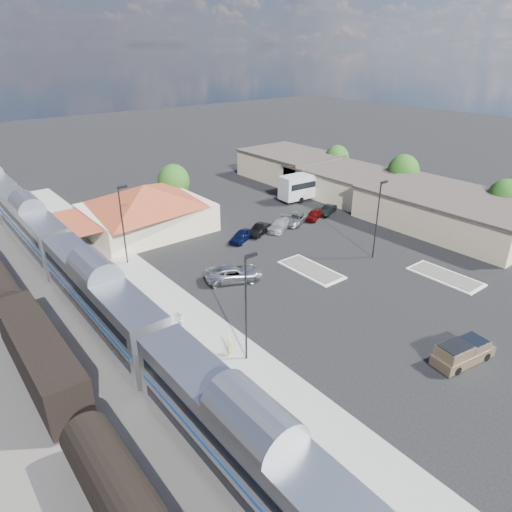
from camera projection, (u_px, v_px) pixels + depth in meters
ground at (297, 288)px, 46.09m from camera, size 280.00×280.00×0.00m
railbed at (59, 325)px, 39.90m from camera, size 16.00×100.00×0.12m
platform at (162, 302)px, 43.54m from camera, size 5.50×92.00×0.18m
passenger_train at (100, 299)px, 38.44m from camera, size 3.00×104.00×5.55m
freight_cars at (40, 358)px, 32.71m from camera, size 2.80×46.00×4.00m
station_depot at (146, 208)px, 59.26m from camera, size 18.35×12.24×6.20m
buildings_east at (366, 187)px, 71.10m from camera, size 14.40×51.40×4.80m
traffic_island_south at (311, 270)px, 49.73m from camera, size 3.30×7.50×0.21m
traffic_island_north at (445, 276)px, 48.27m from camera, size 3.30×7.50×0.21m
lamp_plat_s at (247, 300)px, 33.43m from camera, size 1.08×0.25×9.00m
lamp_plat_n at (123, 219)px, 49.06m from camera, size 1.08×0.25×9.00m
lamp_lot at (378, 214)px, 50.68m from camera, size 1.08×0.25×9.00m
tree_east_a at (505, 197)px, 60.81m from camera, size 4.56×4.56×6.42m
tree_east_b at (403, 172)px, 72.04m from camera, size 4.94×4.94×6.96m
tree_east_c at (337, 159)px, 82.18m from camera, size 4.41×4.41×6.21m
tree_depot at (174, 182)px, 67.41m from camera, size 4.71×4.71×6.63m
pickup_truck at (464, 352)px, 35.13m from camera, size 5.50×2.69×1.82m
suv at (234, 273)px, 47.31m from camera, size 6.57×5.08×1.66m
coach_bus at (315, 183)px, 72.93m from camera, size 12.93×3.74×4.09m
person_a at (229, 346)px, 35.59m from camera, size 0.59×0.71×1.68m
person_b at (180, 320)px, 38.93m from camera, size 0.77×0.92×1.69m
parked_car_a at (241, 236)px, 56.92m from camera, size 4.38×3.32×1.39m
parked_car_b at (259, 230)px, 58.94m from camera, size 4.35×2.92×1.36m
parked_car_c at (280, 225)px, 60.52m from camera, size 5.29×4.05×1.43m
parked_car_d at (296, 219)px, 62.55m from camera, size 5.43×4.19×1.37m
parked_car_e at (314, 215)px, 64.15m from camera, size 4.28×3.10×1.35m
parked_car_f at (328, 210)px, 66.19m from camera, size 4.11×2.67×1.28m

